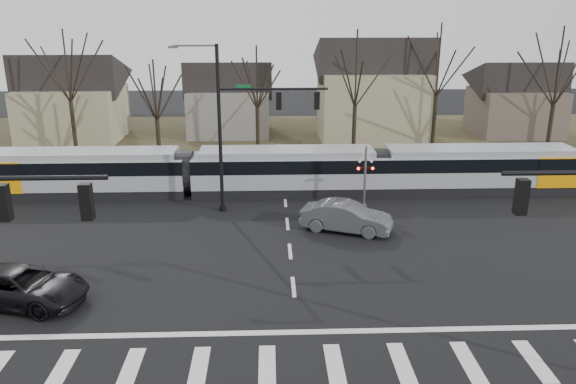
{
  "coord_description": "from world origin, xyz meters",
  "views": [
    {
      "loc": [
        -1.06,
        -20.97,
        11.93
      ],
      "look_at": [
        0.0,
        9.0,
        2.3
      ],
      "focal_mm": 35.0,
      "sensor_mm": 36.0,
      "label": 1
    }
  ],
  "objects_px": {
    "suv": "(21,286)",
    "rail_crossing_signal": "(365,179)",
    "sedan": "(346,217)",
    "tram": "(284,169)"
  },
  "relations": [
    {
      "from": "tram",
      "to": "sedan",
      "type": "xyz_separation_m",
      "value": [
        3.33,
        -7.21,
        -0.85
      ]
    },
    {
      "from": "sedan",
      "to": "suv",
      "type": "relative_size",
      "value": 0.88
    },
    {
      "from": "sedan",
      "to": "suv",
      "type": "height_order",
      "value": "sedan"
    },
    {
      "from": "sedan",
      "to": "rail_crossing_signal",
      "type": "bearing_deg",
      "value": -2.28
    },
    {
      "from": "tram",
      "to": "rail_crossing_signal",
      "type": "relative_size",
      "value": 10.24
    },
    {
      "from": "sedan",
      "to": "rail_crossing_signal",
      "type": "xyz_separation_m",
      "value": [
        1.69,
        4.01,
        1.04
      ]
    },
    {
      "from": "tram",
      "to": "suv",
      "type": "bearing_deg",
      "value": -127.84
    },
    {
      "from": "suv",
      "to": "rail_crossing_signal",
      "type": "distance_m",
      "value": 20.49
    },
    {
      "from": "tram",
      "to": "suv",
      "type": "relative_size",
      "value": 6.65
    },
    {
      "from": "suv",
      "to": "rail_crossing_signal",
      "type": "relative_size",
      "value": 1.54
    }
  ]
}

